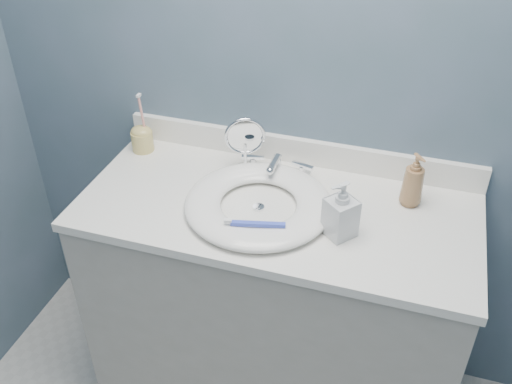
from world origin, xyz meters
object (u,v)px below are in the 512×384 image
at_px(makeup_mirror, 245,142).
at_px(toothbrush_holder, 142,137).
at_px(soap_bottle_clear, 341,209).
at_px(soap_bottle_amber, 413,180).

xyz_separation_m(makeup_mirror, toothbrush_holder, (-0.39, 0.02, -0.06)).
relative_size(soap_bottle_clear, toothbrush_holder, 0.80).
bearing_deg(soap_bottle_clear, soap_bottle_amber, 89.74).
relative_size(makeup_mirror, soap_bottle_amber, 1.14).
bearing_deg(makeup_mirror, toothbrush_holder, 155.73).
relative_size(makeup_mirror, soap_bottle_clear, 1.12).
distance_m(soap_bottle_clear, toothbrush_holder, 0.79).
relative_size(soap_bottle_amber, soap_bottle_clear, 0.99).
distance_m(makeup_mirror, toothbrush_holder, 0.39).
xyz_separation_m(makeup_mirror, soap_bottle_amber, (0.54, -0.02, -0.02)).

